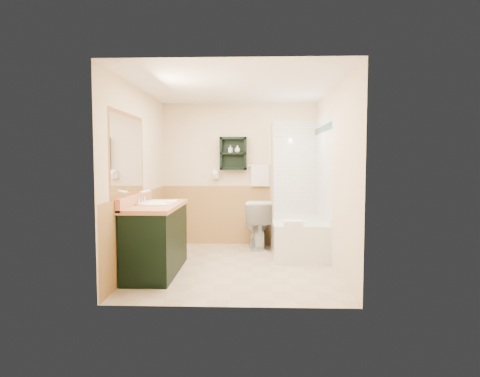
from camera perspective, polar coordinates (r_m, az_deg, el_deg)
name	(u,v)px	position (r m, az deg, el deg)	size (l,w,h in m)	color
floor	(235,267)	(5.52, -0.65, -11.04)	(3.00, 3.00, 0.00)	#C2B08D
back_wall	(239,174)	(6.85, -0.08, 2.06)	(2.60, 0.04, 2.40)	#F7E3C1
left_wall	(137,178)	(5.55, -14.40, 1.48)	(0.04, 3.00, 2.40)	#F7E3C1
right_wall	(335,178)	(5.44, 13.38, 1.45)	(0.04, 3.00, 2.40)	#F7E3C1
ceiling	(235,85)	(5.42, -0.67, 14.51)	(2.60, 3.00, 0.04)	white
wainscot_left	(141,229)	(5.62, -13.94, -5.67)	(2.98, 2.98, 1.00)	tan
wainscot_back	(239,215)	(6.88, -0.09, -3.79)	(2.58, 2.58, 1.00)	tan
mirror_frame	(128,155)	(5.01, -15.69, 4.63)	(1.30, 1.30, 1.00)	brown
mirror_glass	(128,155)	(5.01, -15.63, 4.64)	(1.20, 1.20, 0.90)	white
tile_right	(322,186)	(6.17, 11.62, 0.37)	(1.50, 1.50, 2.10)	white
tile_back	(300,183)	(6.85, 8.50, 0.76)	(0.95, 0.95, 2.10)	white
tile_accent	(322,129)	(6.18, 11.64, 8.27)	(1.50, 1.50, 0.10)	#134531
wall_shelf	(233,153)	(6.74, -0.97, 5.01)	(0.45, 0.15, 0.55)	black
hair_dryer	(216,174)	(6.79, -3.49, 2.04)	(0.10, 0.24, 0.18)	white
towel_bar	(260,165)	(6.77, 2.86, 3.30)	(0.40, 0.06, 0.40)	white
curtain_rod	(273,123)	(6.11, 4.70, 9.33)	(0.03, 0.03, 1.60)	silver
shower_curtain	(272,179)	(6.26, 4.58, 1.41)	(1.05, 1.05, 1.70)	beige
vanity	(156,238)	(5.26, -11.80, -6.96)	(0.59, 1.39, 0.88)	black
bathtub	(298,236)	(6.29, 8.20, -6.70)	(0.80, 1.50, 0.53)	silver
toilet	(257,224)	(6.60, 2.44, -5.07)	(0.45, 0.80, 0.79)	silver
counter_towel	(164,202)	(5.20, -10.70, -1.94)	(0.31, 0.24, 0.04)	white
vanity_book	(148,194)	(5.47, -12.92, -0.81)	(0.15, 0.02, 0.21)	black
tub_towel	(293,223)	(5.61, 7.52, -4.89)	(0.27, 0.22, 0.07)	white
soap_bottle_a	(231,151)	(6.74, -1.36, 5.38)	(0.06, 0.12, 0.06)	silver
soap_bottle_b	(237,150)	(6.73, -0.37, 5.53)	(0.09, 0.12, 0.09)	silver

